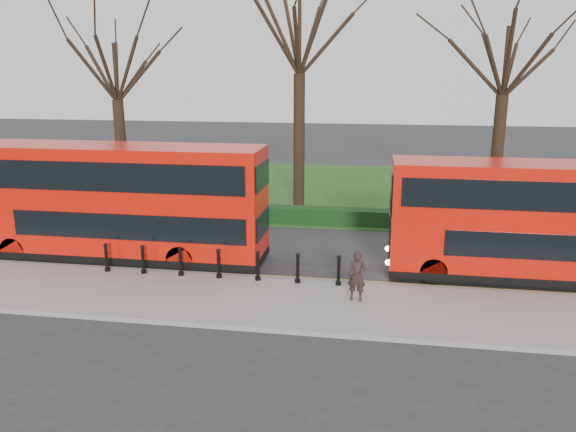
% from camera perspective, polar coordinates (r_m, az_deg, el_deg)
% --- Properties ---
extents(ground, '(120.00, 120.00, 0.00)m').
position_cam_1_polar(ground, '(21.43, -8.10, -5.19)').
color(ground, '#28282B').
rests_on(ground, ground).
extents(pavement, '(60.00, 4.00, 0.15)m').
position_cam_1_polar(pavement, '(18.76, -10.84, -8.00)').
color(pavement, gray).
rests_on(pavement, ground).
extents(kerb, '(60.00, 0.25, 0.16)m').
position_cam_1_polar(kerb, '(20.51, -8.94, -5.92)').
color(kerb, slate).
rests_on(kerb, ground).
extents(grass_verge, '(60.00, 18.00, 0.06)m').
position_cam_1_polar(grass_verge, '(35.50, -0.94, 2.93)').
color(grass_verge, '#1B4617').
rests_on(grass_verge, ground).
extents(hedge, '(60.00, 0.90, 0.80)m').
position_cam_1_polar(hedge, '(27.59, -3.97, 0.28)').
color(hedge, black).
rests_on(hedge, ground).
extents(yellow_line_outer, '(60.00, 0.10, 0.01)m').
position_cam_1_polar(yellow_line_outer, '(20.81, -8.67, -5.81)').
color(yellow_line_outer, yellow).
rests_on(yellow_line_outer, ground).
extents(yellow_line_inner, '(60.00, 0.10, 0.01)m').
position_cam_1_polar(yellow_line_inner, '(20.98, -8.51, -5.63)').
color(yellow_line_inner, yellow).
rests_on(yellow_line_inner, ground).
extents(tree_left, '(6.56, 6.56, 10.26)m').
position_cam_1_polar(tree_left, '(32.48, -17.17, 14.40)').
color(tree_left, black).
rests_on(tree_left, ground).
extents(tree_mid, '(8.20, 8.20, 12.82)m').
position_cam_1_polar(tree_mid, '(29.59, 1.19, 18.70)').
color(tree_mid, black).
rests_on(tree_mid, ground).
extents(tree_right, '(7.03, 7.03, 10.99)m').
position_cam_1_polar(tree_right, '(29.80, 21.31, 15.14)').
color(tree_right, black).
rests_on(tree_right, ground).
extents(bollard_row, '(8.52, 0.15, 1.00)m').
position_cam_1_polar(bollard_row, '(19.77, -7.06, -4.87)').
color(bollard_row, black).
rests_on(bollard_row, pavement).
extents(bus_lead, '(11.22, 2.58, 4.46)m').
position_cam_1_polar(bus_lead, '(22.52, -16.71, 1.26)').
color(bus_lead, red).
rests_on(bus_lead, ground).
extents(bus_rear, '(10.43, 2.40, 4.15)m').
position_cam_1_polar(bus_rear, '(21.32, 24.45, -0.62)').
color(bus_rear, red).
rests_on(bus_rear, ground).
extents(pedestrian, '(0.63, 0.46, 1.61)m').
position_cam_1_polar(pedestrian, '(17.79, 7.03, -6.07)').
color(pedestrian, black).
rests_on(pedestrian, pavement).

